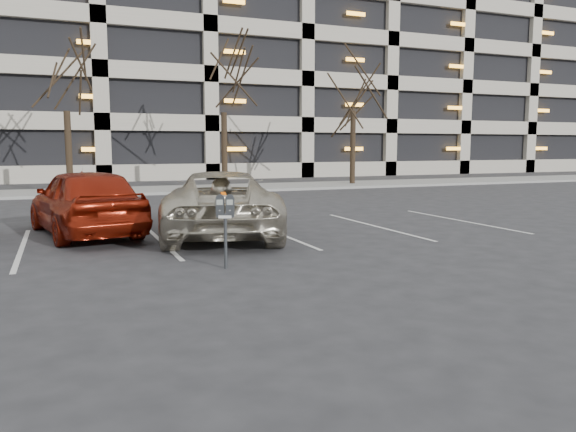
% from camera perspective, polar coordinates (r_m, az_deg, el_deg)
% --- Properties ---
extents(ground, '(140.00, 140.00, 0.00)m').
position_cam_1_polar(ground, '(11.08, -3.85, -3.77)').
color(ground, '#28282B').
rests_on(ground, ground).
extents(sidewalk, '(80.00, 4.00, 0.12)m').
position_cam_1_polar(sidewalk, '(26.63, -14.74, 2.52)').
color(sidewalk, gray).
rests_on(sidewalk, ground).
extents(stall_lines, '(16.90, 5.20, 0.00)m').
position_cam_1_polar(stall_lines, '(12.96, -12.96, -2.32)').
color(stall_lines, silver).
rests_on(stall_lines, ground).
extents(parking_garage, '(52.00, 20.00, 19.00)m').
position_cam_1_polar(parking_garage, '(47.33, -2.99, 15.83)').
color(parking_garage, black).
rests_on(parking_garage, ground).
extents(tree_b, '(3.51, 3.51, 7.98)m').
position_cam_1_polar(tree_b, '(26.59, -21.78, 14.58)').
color(tree_b, black).
rests_on(tree_b, ground).
extents(tree_c, '(3.60, 3.60, 8.19)m').
position_cam_1_polar(tree_c, '(27.62, -6.60, 15.03)').
color(tree_c, black).
rests_on(tree_c, ground).
extents(tree_d, '(3.83, 3.83, 8.71)m').
position_cam_1_polar(tree_d, '(30.31, 6.71, 15.05)').
color(tree_d, black).
rests_on(tree_d, ground).
extents(parking_meter, '(0.34, 0.23, 1.25)m').
position_cam_1_polar(parking_meter, '(9.58, -6.40, 0.29)').
color(parking_meter, black).
rests_on(parking_meter, ground).
extents(suv_silver, '(3.78, 5.90, 1.52)m').
position_cam_1_polar(suv_silver, '(13.28, -6.81, 1.31)').
color(suv_silver, beige).
rests_on(suv_silver, ground).
extents(car_red, '(2.76, 5.01, 1.61)m').
position_cam_1_polar(car_red, '(13.96, -19.89, 1.42)').
color(car_red, maroon).
rests_on(car_red, ground).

